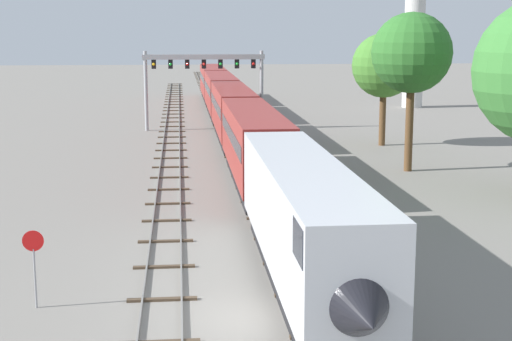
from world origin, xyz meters
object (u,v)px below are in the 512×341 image
(signal_gantry, at_px, (204,71))
(stop_sign, at_px, (34,258))
(trackside_tree_mid, at_px, (384,66))
(trackside_tree_right, at_px, (412,54))
(passenger_train, at_px, (232,112))

(signal_gantry, height_order, stop_sign, signal_gantry)
(trackside_tree_mid, height_order, trackside_tree_right, trackside_tree_right)
(passenger_train, distance_m, signal_gantry, 8.50)
(passenger_train, height_order, trackside_tree_right, trackside_tree_right)
(stop_sign, xyz_separation_m, trackside_tree_mid, (22.73, 37.56, 4.98))
(passenger_train, xyz_separation_m, signal_gantry, (-2.25, 7.54, 3.22))
(trackside_tree_right, bearing_deg, trackside_tree_mid, 83.64)
(trackside_tree_right, bearing_deg, stop_sign, -130.15)
(signal_gantry, bearing_deg, trackside_tree_mid, -38.82)
(signal_gantry, xyz_separation_m, trackside_tree_mid, (14.98, -12.05, 1.02))
(stop_sign, height_order, trackside_tree_mid, trackside_tree_mid)
(stop_sign, relative_size, trackside_tree_right, 0.26)
(stop_sign, bearing_deg, passenger_train, 76.63)
(trackside_tree_mid, relative_size, trackside_tree_right, 0.87)
(trackside_tree_mid, xyz_separation_m, trackside_tree_right, (-1.36, -12.23, 1.41))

